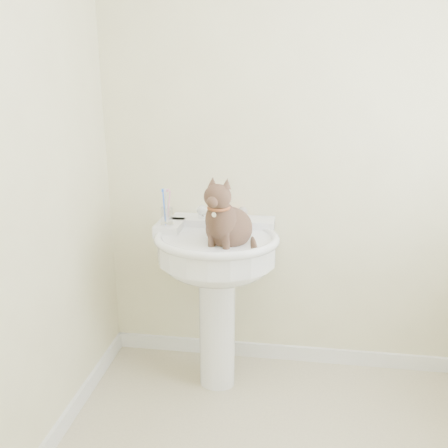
% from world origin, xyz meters
% --- Properties ---
extents(wall_back, '(2.20, 0.00, 2.50)m').
position_xyz_m(wall_back, '(0.00, 1.10, 1.25)').
color(wall_back, beige).
rests_on(wall_back, ground).
extents(baseboard_back, '(2.20, 0.02, 0.09)m').
position_xyz_m(baseboard_back, '(0.00, 1.09, 0.04)').
color(baseboard_back, white).
rests_on(baseboard_back, floor).
extents(pedestal_sink, '(0.65, 0.64, 0.89)m').
position_xyz_m(pedestal_sink, '(-0.43, 0.81, 0.70)').
color(pedestal_sink, white).
rests_on(pedestal_sink, floor).
extents(faucet, '(0.28, 0.12, 0.14)m').
position_xyz_m(faucet, '(-0.43, 0.97, 0.94)').
color(faucet, silver).
rests_on(faucet, pedestal_sink).
extents(soap_bar, '(0.09, 0.06, 0.03)m').
position_xyz_m(soap_bar, '(-0.38, 1.06, 0.91)').
color(soap_bar, orange).
rests_on(soap_bar, pedestal_sink).
extents(toothbrush_cup, '(0.07, 0.07, 0.19)m').
position_xyz_m(toothbrush_cup, '(-0.69, 0.84, 0.94)').
color(toothbrush_cup, silver).
rests_on(toothbrush_cup, pedestal_sink).
extents(cat, '(0.25, 0.32, 0.46)m').
position_xyz_m(cat, '(-0.36, 0.73, 0.95)').
color(cat, '#4C3423').
rests_on(cat, pedestal_sink).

